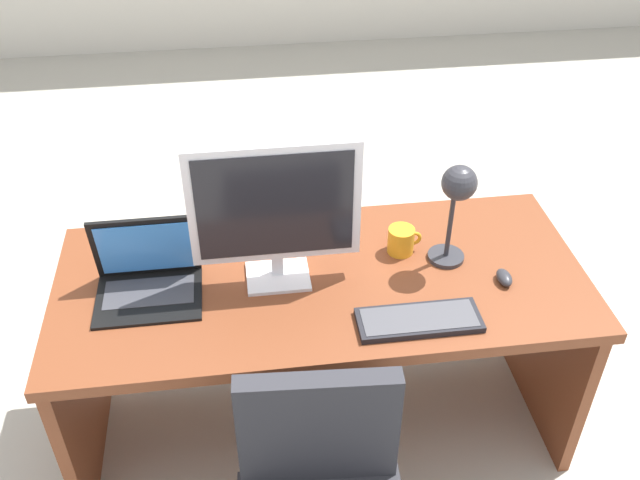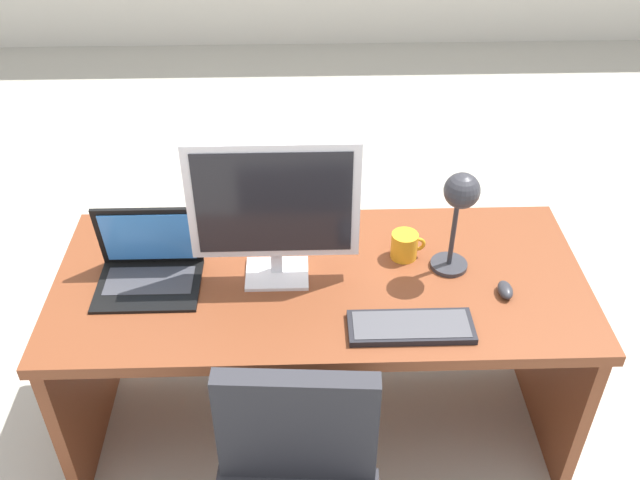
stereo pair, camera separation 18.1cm
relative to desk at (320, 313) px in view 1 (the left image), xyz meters
The scene contains 8 objects.
ground 1.55m from the desk, 90.00° to the left, with size 12.00×12.00×0.00m, color #B7B2A3.
desk is the anchor object (origin of this frame).
monitor 0.50m from the desk, 166.06° to the right, with size 0.52×0.16×0.49m.
laptop 0.61m from the desk, behind, with size 0.32×0.25×0.24m.
keyboard 0.44m from the desk, 48.79° to the right, with size 0.37×0.14×0.02m.
mouse 0.63m from the desk, 14.52° to the right, with size 0.05×0.08×0.04m.
desk_lamp 0.63m from the desk, ahead, with size 0.12×0.14×0.37m.
coffee_mug 0.38m from the desk, 10.26° to the left, with size 0.11×0.09×0.09m.
Camera 1 is at (-0.23, -1.71, 2.18)m, focal length 39.53 mm.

